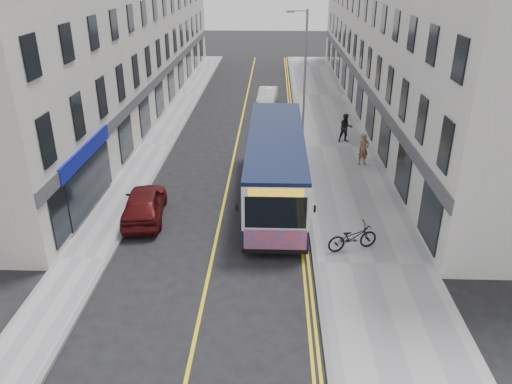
# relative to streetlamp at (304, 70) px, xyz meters

# --- Properties ---
(ground) EXTENTS (140.00, 140.00, 0.00)m
(ground) POSITION_rel_streetlamp_xyz_m (-4.17, -14.00, -4.38)
(ground) COLOR black
(ground) RESTS_ON ground
(pavement_east) EXTENTS (4.50, 64.00, 0.12)m
(pavement_east) POSITION_rel_streetlamp_xyz_m (2.08, -2.00, -4.32)
(pavement_east) COLOR #98979A
(pavement_east) RESTS_ON ground
(pavement_west) EXTENTS (2.00, 64.00, 0.12)m
(pavement_west) POSITION_rel_streetlamp_xyz_m (-9.17, -2.00, -4.32)
(pavement_west) COLOR #98979A
(pavement_west) RESTS_ON ground
(kerb_east) EXTENTS (0.18, 64.00, 0.13)m
(kerb_east) POSITION_rel_streetlamp_xyz_m (-0.17, -2.00, -4.32)
(kerb_east) COLOR slate
(kerb_east) RESTS_ON ground
(kerb_west) EXTENTS (0.18, 64.00, 0.13)m
(kerb_west) POSITION_rel_streetlamp_xyz_m (-8.17, -2.00, -4.32)
(kerb_west) COLOR slate
(kerb_west) RESTS_ON ground
(road_centre_line) EXTENTS (0.12, 64.00, 0.01)m
(road_centre_line) POSITION_rel_streetlamp_xyz_m (-4.17, -2.00, -4.38)
(road_centre_line) COLOR yellow
(road_centre_line) RESTS_ON ground
(road_dbl_yellow_inner) EXTENTS (0.10, 64.00, 0.01)m
(road_dbl_yellow_inner) POSITION_rel_streetlamp_xyz_m (-0.62, -2.00, -4.38)
(road_dbl_yellow_inner) COLOR yellow
(road_dbl_yellow_inner) RESTS_ON ground
(road_dbl_yellow_outer) EXTENTS (0.10, 64.00, 0.01)m
(road_dbl_yellow_outer) POSITION_rel_streetlamp_xyz_m (-0.42, -2.00, -4.38)
(road_dbl_yellow_outer) COLOR yellow
(road_dbl_yellow_outer) RESTS_ON ground
(terrace_east) EXTENTS (6.00, 46.00, 13.00)m
(terrace_east) POSITION_rel_streetlamp_xyz_m (7.33, 7.00, 2.12)
(terrace_east) COLOR silver
(terrace_east) RESTS_ON ground
(terrace_west) EXTENTS (6.00, 46.00, 13.00)m
(terrace_west) POSITION_rel_streetlamp_xyz_m (-13.17, 7.00, 2.12)
(terrace_west) COLOR silver
(terrace_west) RESTS_ON ground
(streetlamp) EXTENTS (1.32, 0.18, 8.00)m
(streetlamp) POSITION_rel_streetlamp_xyz_m (0.00, 0.00, 0.00)
(streetlamp) COLOR gray
(streetlamp) RESTS_ON ground
(city_bus) EXTENTS (2.63, 11.29, 3.28)m
(city_bus) POSITION_rel_streetlamp_xyz_m (-1.72, -9.35, -2.59)
(city_bus) COLOR black
(city_bus) RESTS_ON ground
(bicycle) EXTENTS (2.21, 1.35, 1.10)m
(bicycle) POSITION_rel_streetlamp_xyz_m (1.34, -14.22, -3.71)
(bicycle) COLOR black
(bicycle) RESTS_ON pavement_east
(pedestrian_near) EXTENTS (0.77, 0.66, 1.79)m
(pedestrian_near) POSITION_rel_streetlamp_xyz_m (3.21, -4.97, -3.37)
(pedestrian_near) COLOR brown
(pedestrian_near) RESTS_ON pavement_east
(pedestrian_far) EXTENTS (0.99, 0.84, 1.82)m
(pedestrian_far) POSITION_rel_streetlamp_xyz_m (2.72, -1.09, -3.35)
(pedestrian_far) COLOR black
(pedestrian_far) RESTS_ON pavement_east
(car_white) EXTENTS (1.72, 4.07, 1.31)m
(car_white) POSITION_rel_streetlamp_xyz_m (-2.37, 8.40, -3.73)
(car_white) COLOR white
(car_white) RESTS_ON ground
(car_maroon) EXTENTS (2.20, 4.46, 1.46)m
(car_maroon) POSITION_rel_streetlamp_xyz_m (-7.57, -11.65, -3.65)
(car_maroon) COLOR #4B0C0E
(car_maroon) RESTS_ON ground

